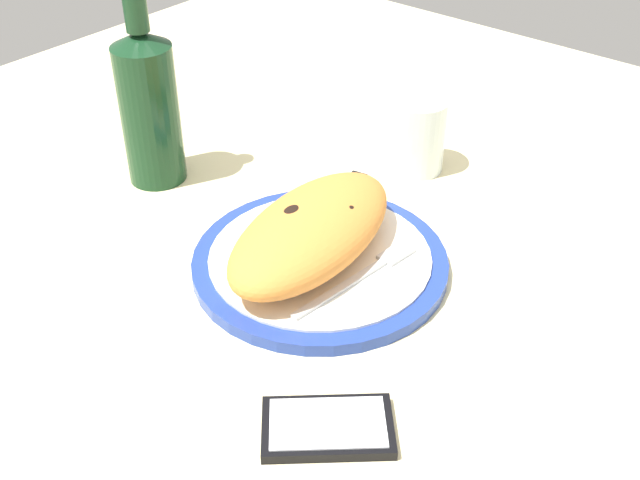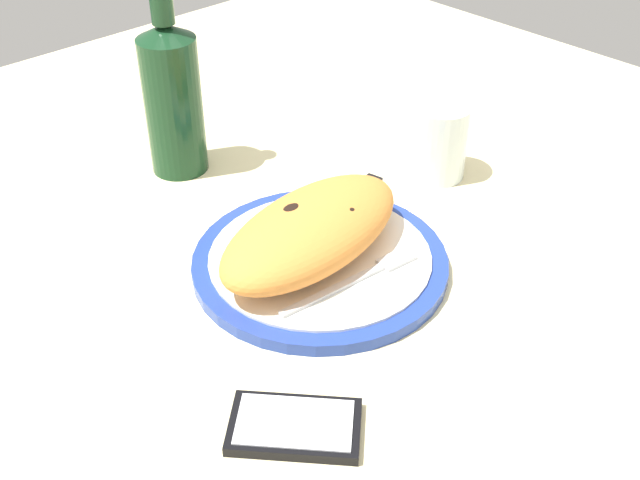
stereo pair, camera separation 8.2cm
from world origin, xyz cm
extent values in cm
cube|color=beige|center=(0.00, 0.00, -1.50)|extent=(150.00, 150.00, 3.00)
cylinder|color=#233D99|center=(0.00, 0.00, 0.70)|extent=(27.52, 27.52, 1.41)
cylinder|color=white|center=(0.00, 0.00, 1.56)|extent=(23.90, 23.90, 0.30)
ellipsoid|color=orange|center=(-0.65, 0.58, 4.90)|extent=(25.81, 14.85, 6.39)
ellipsoid|color=black|center=(-2.12, 1.65, 7.54)|extent=(3.21, 2.52, 1.07)
ellipsoid|color=black|center=(2.21, -1.67, 7.28)|extent=(2.43, 2.30, 0.67)
ellipsoid|color=black|center=(-4.10, 1.36, 7.46)|extent=(2.51, 2.32, 0.71)
cube|color=silver|center=(-3.18, -5.34, 1.91)|extent=(12.89, 2.34, 0.40)
cube|color=silver|center=(5.20, -6.29, 1.91)|extent=(4.22, 2.64, 0.40)
cube|color=silver|center=(-2.32, 2.51, 1.91)|extent=(13.74, 4.24, 0.40)
cube|color=black|center=(9.65, 4.89, 2.31)|extent=(10.89, 4.05, 1.20)
cube|color=black|center=(-17.01, -14.94, 0.50)|extent=(12.27, 12.65, 1.00)
cube|color=white|center=(-17.01, -14.94, 1.08)|extent=(10.65, 11.00, 0.16)
cylinder|color=silver|center=(24.29, 4.03, 4.79)|extent=(6.97, 6.97, 9.58)
cylinder|color=silver|center=(24.29, 4.03, 2.25)|extent=(6.41, 6.41, 4.09)
cylinder|color=#14381E|center=(1.44, 27.99, 8.75)|extent=(7.19, 7.19, 17.50)
cone|color=#14381E|center=(1.44, 27.99, 18.40)|extent=(7.19, 7.19, 1.80)
camera|label=1|loc=(-51.44, -42.65, 51.84)|focal=43.88mm
camera|label=2|loc=(-45.82, -48.64, 51.84)|focal=43.88mm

